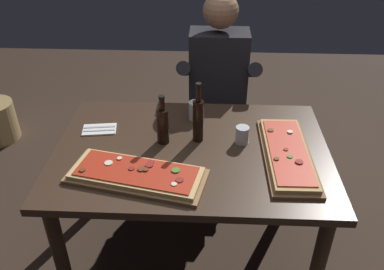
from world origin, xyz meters
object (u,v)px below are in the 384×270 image
Objects in this scene: diner_chair at (217,110)px; pizza_rectangular_left at (287,153)px; dining_table at (192,163)px; pizza_rectangular_front at (137,174)px; tumbler_near_camera at (196,111)px; oil_bottle_amber at (198,119)px; seated_diner at (218,85)px; wine_bottle_dark at (163,124)px; tumbler_far_side at (242,136)px.

pizza_rectangular_left is at bearing -69.53° from diner_chair.
dining_table is 0.88m from diner_chair.
tumbler_near_camera reaches higher than pizza_rectangular_front.
seated_diner reaches higher than oil_bottle_amber.
oil_bottle_amber is 0.24m from tumbler_near_camera.
wine_bottle_dark is at bearing -122.77° from tumbler_near_camera.
wine_bottle_dark is 0.82× the size of oil_bottle_amber.
oil_bottle_amber is at bearing 50.61° from pizza_rectangular_front.
dining_table is at bearing -165.18° from tumbler_far_side.
dining_table is 5.20× the size of wine_bottle_dark.
seated_diner is (0.14, 0.74, 0.10)m from dining_table.
oil_bottle_amber reaches higher than dining_table.
tumbler_far_side reaches higher than pizza_rectangular_left.
pizza_rectangular_front is 1.20m from diner_chair.
dining_table is at bearing 45.71° from pizza_rectangular_front.
pizza_rectangular_front is 0.59m from tumbler_far_side.
tumbler_far_side is at bearing 32.26° from pizza_rectangular_front.
pizza_rectangular_front is 1.06× the size of pizza_rectangular_left.
pizza_rectangular_left is 0.59m from tumbler_near_camera.
oil_bottle_amber is at bearing 8.46° from wine_bottle_dark.
oil_bottle_amber reaches higher than tumbler_far_side.
seated_diner is at bearing 113.29° from pizza_rectangular_left.
diner_chair is at bearing 81.91° from oil_bottle_amber.
oil_bottle_amber is at bearing -98.09° from diner_chair.
dining_table is at bearing -99.30° from diner_chair.
tumbler_near_camera is (-0.47, 0.35, 0.03)m from pizza_rectangular_left.
diner_chair is 0.28m from seated_diner.
dining_table is 0.30m from tumbler_far_side.
tumbler_far_side is (0.25, -0.23, -0.01)m from tumbler_near_camera.
wine_bottle_dark reaches higher than dining_table.
dining_table is 0.76m from seated_diner.
dining_table is at bearing 174.30° from pizza_rectangular_left.
tumbler_far_side is at bearing 14.82° from dining_table.
diner_chair reaches higher than tumbler_far_side.
dining_table is 1.05× the size of seated_diner.
seated_diner is (0.13, 0.43, -0.04)m from tumbler_near_camera.
wine_bottle_dark is 0.30m from tumbler_near_camera.
pizza_rectangular_front is 0.51× the size of seated_diner.
pizza_rectangular_front is 0.75m from pizza_rectangular_left.
pizza_rectangular_front is at bearing -129.39° from oil_bottle_amber.
oil_bottle_amber is at bearing -84.28° from tumbler_near_camera.
tumbler_near_camera is (0.01, 0.30, 0.14)m from dining_table.
dining_table is 1.61× the size of diner_chair.
seated_diner is (0.11, 0.65, -0.13)m from oil_bottle_amber.
tumbler_near_camera is (0.25, 0.55, 0.03)m from pizza_rectangular_front.
pizza_rectangular_left is 0.74× the size of diner_chair.
oil_bottle_amber reaches higher than pizza_rectangular_left.
tumbler_far_side reaches higher than dining_table.
pizza_rectangular_front is at bearing -114.43° from tumbler_near_camera.
wine_bottle_dark is (-0.63, 0.10, 0.09)m from pizza_rectangular_left.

